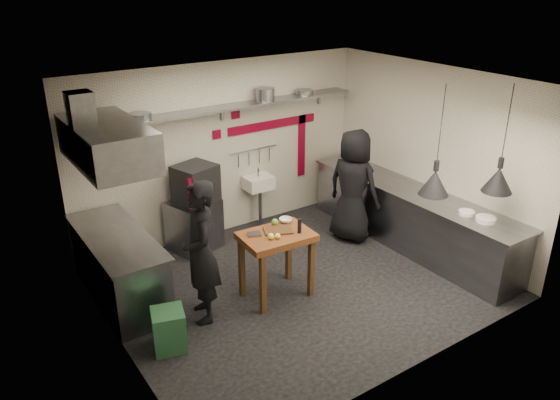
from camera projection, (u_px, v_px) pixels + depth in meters
floor at (299, 284)px, 7.64m from camera, size 5.00×5.00×0.00m
ceiling at (302, 84)px, 6.53m from camera, size 5.00×5.00×0.00m
wall_back at (223, 150)px, 8.68m from camera, size 5.00×0.04×2.80m
wall_front at (423, 257)px, 5.49m from camera, size 5.00×0.04×2.80m
wall_left at (110, 242)px, 5.80m from camera, size 0.04×4.20×2.80m
wall_right at (432, 157)px, 8.37m from camera, size 0.04×4.20×2.80m
red_band_horiz at (273, 124)px, 9.05m from camera, size 1.70×0.02×0.14m
red_band_vert at (302, 146)px, 9.54m from camera, size 0.14×0.02×1.10m
red_tile_a at (236, 114)px, 8.58m from camera, size 0.14×0.02×0.14m
red_tile_b at (217, 134)px, 8.50m from camera, size 0.14×0.02×0.14m
back_shelf at (226, 108)px, 8.26m from camera, size 4.60×0.34×0.04m
shelf_bracket_left at (99, 132)px, 7.43m from camera, size 0.04×0.06×0.24m
shelf_bracket_mid at (222, 112)px, 8.41m from camera, size 0.04×0.06×0.24m
shelf_bracket_right at (319, 97)px, 9.39m from camera, size 0.04×0.06×0.24m
pan_far_left at (141, 116)px, 7.54m from camera, size 0.36×0.36×0.09m
pan_mid_left at (141, 117)px, 7.55m from camera, size 0.30×0.30×0.07m
stock_pot at (265, 94)px, 8.57m from camera, size 0.33×0.33×0.20m
pan_right at (304, 92)px, 9.00m from camera, size 0.32×0.32×0.08m
oven_stand at (194, 225)px, 8.47m from camera, size 0.84×0.80×0.80m
combi_oven at (196, 184)px, 8.19m from camera, size 0.69×0.66×0.58m
oven_door at (202, 189)px, 8.00m from camera, size 0.52×0.18×0.46m
oven_glass at (200, 189)px, 7.98m from camera, size 0.38×0.13×0.34m
hand_sink at (258, 183)px, 9.07m from camera, size 0.46×0.34×0.22m
sink_tap at (258, 173)px, 9.00m from camera, size 0.03×0.03×0.14m
sink_drain at (260, 208)px, 9.22m from camera, size 0.06×0.06×0.66m
utensil_rail at (253, 150)px, 8.97m from camera, size 0.90×0.02×0.02m
counter_right at (410, 218)px, 8.57m from camera, size 0.70×3.80×0.90m
counter_right_top at (413, 191)px, 8.39m from camera, size 0.76×3.90×0.03m
plate_stack at (486, 219)px, 7.33m from camera, size 0.29×0.29×0.07m
small_bowl_right at (467, 213)px, 7.55m from camera, size 0.26×0.26×0.05m
counter_left at (120, 268)px, 7.15m from camera, size 0.70×1.90×0.90m
counter_left_top at (115, 237)px, 6.97m from camera, size 0.76×2.00×0.03m
extractor_hood at (107, 143)px, 6.50m from camera, size 0.78×1.60×0.50m
hood_duct at (81, 113)px, 6.22m from camera, size 0.28×0.28×0.50m
green_bin at (169, 330)px, 6.27m from camera, size 0.45×0.45×0.50m
prep_table at (276, 265)px, 7.22m from camera, size 0.96×0.70×0.92m
cutting_board at (278, 230)px, 7.10m from camera, size 0.44×0.38×0.02m
pepper_mill at (300, 226)px, 7.02m from camera, size 0.06×0.06×0.20m
lemon_a at (271, 236)px, 6.88m from camera, size 0.08×0.08×0.08m
lemon_b at (278, 236)px, 6.89m from camera, size 0.08×0.08×0.07m
veg_ball at (275, 222)px, 7.24m from camera, size 0.11×0.11×0.09m
steel_tray at (254, 234)px, 6.99m from camera, size 0.20×0.17×0.03m
bowl at (286, 220)px, 7.34m from camera, size 0.20×0.20×0.06m
heat_lamp_near at (439, 141)px, 6.81m from camera, size 0.48×0.48×1.44m
heat_lamp_far at (505, 140)px, 6.83m from camera, size 0.50×0.50×1.41m
chef_left at (201, 253)px, 6.58m from camera, size 0.61×0.76×1.83m
chef_right at (353, 186)px, 8.59m from camera, size 0.81×1.02×1.82m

